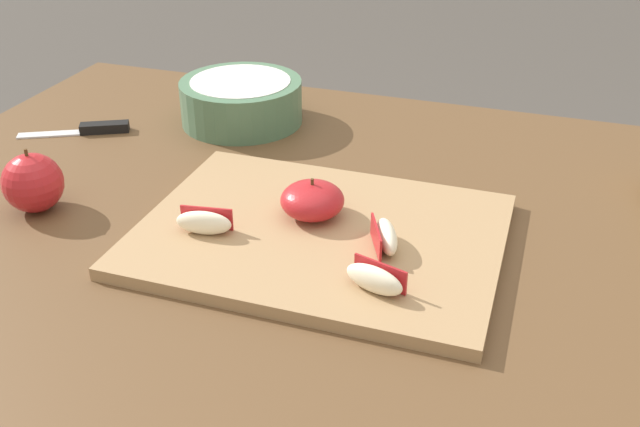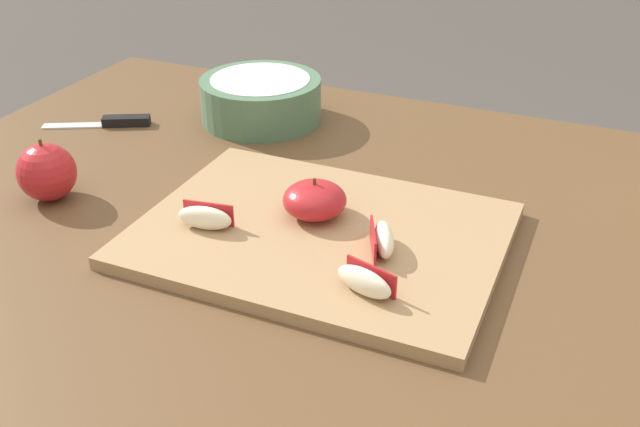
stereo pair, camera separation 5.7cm
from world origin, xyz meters
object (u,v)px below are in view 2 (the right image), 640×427
Objects in this scene: ceramic_fruit_bowl at (261,98)px; cutting_board at (320,235)px; apple_wedge_left at (205,217)px; apple_wedge_back at (383,239)px; apple_half_skin_up at (315,200)px; paring_knife at (117,122)px; whole_apple_crimson at (47,172)px; apple_wedge_front at (365,281)px.

cutting_board is at bearing -52.34° from ceramic_fruit_bowl.
apple_wedge_left and apple_wedge_back have the same top height.
apple_half_skin_up reaches higher than paring_knife.
whole_apple_crimson reaches higher than apple_wedge_left.
paring_knife is at bearing 156.39° from cutting_board.
apple_half_skin_up is 0.33m from whole_apple_crimson.
apple_half_skin_up is 1.13× the size of apple_wedge_back.
ceramic_fruit_bowl is (-0.10, 0.33, 0.01)m from apple_wedge_left.
apple_wedge_left is 0.35× the size of ceramic_fruit_bowl.
cutting_board is 0.13m from apple_wedge_left.
ceramic_fruit_bowl is (-0.31, 0.38, 0.01)m from apple_wedge_front.
apple_wedge_back is 0.35× the size of ceramic_fruit_bowl.
apple_wedge_left is at bearing -157.75° from cutting_board.
apple_wedge_back is at bearing 10.02° from apple_wedge_left.
apple_wedge_front and apple_wedge_left have the same top height.
apple_wedge_left reaches higher than paring_knife.
apple_wedge_back is (0.08, -0.01, 0.02)m from cutting_board.
apple_wedge_back reaches higher than paring_knife.
apple_wedge_front reaches higher than paring_knife.
paring_knife is (-0.39, 0.15, -0.03)m from apple_half_skin_up.
ceramic_fruit_bowl reaches higher than apple_wedge_front.
apple_wedge_left is 0.81× the size of whole_apple_crimson.
apple_half_skin_up reaches higher than apple_wedge_left.
apple_wedge_left is (-0.10, -0.07, -0.01)m from apple_half_skin_up.
apple_wedge_back reaches higher than cutting_board.
cutting_board is 0.35m from whole_apple_crimson.
cutting_board is 0.36m from ceramic_fruit_bowl.
whole_apple_crimson is (-0.43, 0.05, 0.01)m from apple_wedge_front.
ceramic_fruit_bowl is (0.12, 0.33, -0.00)m from whole_apple_crimson.
apple_wedge_left is 0.42× the size of paring_knife.
ceramic_fruit_bowl reaches higher than apple_half_skin_up.
apple_wedge_front is 0.08m from apple_wedge_back.
paring_knife is at bearing 142.21° from apple_wedge_left.
ceramic_fruit_bowl reaches higher than apple_wedge_left.
apple_wedge_left is 0.99× the size of apple_wedge_back.
apple_half_skin_up reaches higher than apple_wedge_back.
apple_wedge_left is at bearing -37.79° from paring_knife.
whole_apple_crimson is 0.35m from ceramic_fruit_bowl.
cutting_board is at bearing 133.22° from apple_wedge_front.
apple_wedge_left is at bearing 167.77° from apple_wedge_front.
apple_half_skin_up is at bearing -52.05° from ceramic_fruit_bowl.
cutting_board is 6.10× the size of apple_wedge_front.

